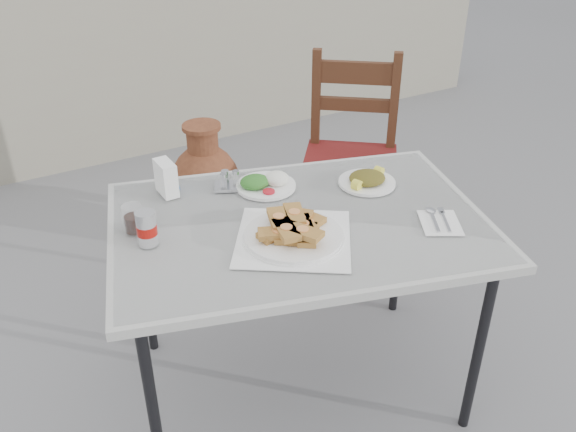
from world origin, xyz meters
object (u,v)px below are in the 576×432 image
soda_can (147,228)px  terracotta_urn (206,187)px  cafe_table (299,233)px  chair (351,158)px  salad_rice_plate (265,183)px  condiment_caddy (228,182)px  pide_plate (294,230)px  salad_chopped_plate (367,180)px  napkin_holder (166,178)px  cola_glass (133,220)px

soda_can → terracotta_urn: 1.37m
cafe_table → chair: 1.06m
salad_rice_plate → condiment_caddy: condiment_caddy is taller
pide_plate → salad_chopped_plate: pide_plate is taller
salad_rice_plate → terracotta_urn: (0.12, 0.94, -0.49)m
soda_can → condiment_caddy: 0.44m
soda_can → napkin_holder: (0.17, 0.29, 0.01)m
cafe_table → cola_glass: 0.56m
napkin_holder → terracotta_urn: 1.07m
salad_rice_plate → napkin_holder: napkin_holder is taller
condiment_caddy → terracotta_urn: bearing=74.2°
pide_plate → salad_chopped_plate: size_ratio=2.35×
cola_glass → chair: 1.39m
cola_glass → terracotta_urn: bearing=57.0°
napkin_holder → chair: bearing=15.6°
pide_plate → salad_chopped_plate: 0.48m
salad_chopped_plate → chair: size_ratio=0.21×
cafe_table → salad_rice_plate: bearing=88.5°
terracotta_urn → condiment_caddy: bearing=-105.8°
salad_chopped_plate → napkin_holder: size_ratio=1.70×
chair → terracotta_urn: chair is taller
cola_glass → napkin_holder: (0.19, 0.19, 0.02)m
napkin_holder → terracotta_urn: bearing=58.5°
pide_plate → condiment_caddy: 0.43m
pide_plate → chair: 1.20m
chair → soda_can: bearing=-115.4°
soda_can → terracotta_urn: (0.63, 1.10, -0.53)m
cafe_table → pide_plate: size_ratio=2.89×
condiment_caddy → salad_rice_plate: bearing=-27.7°
cafe_table → condiment_caddy: bearing=109.5°
salad_rice_plate → condiment_caddy: (-0.12, 0.06, 0.00)m
pide_plate → cola_glass: cola_glass is taller
pide_plate → soda_can: soda_can is taller
cola_glass → salad_chopped_plate: bearing=-7.2°
soda_can → condiment_caddy: size_ratio=0.93×
napkin_holder → condiment_caddy: size_ratio=1.02×
chair → terracotta_urn: size_ratio=1.54×
pide_plate → soda_can: size_ratio=4.35×
chair → salad_chopped_plate: bearing=-83.2°
salad_chopped_plate → condiment_caddy: (-0.47, 0.23, 0.01)m
soda_can → cafe_table: bearing=-12.3°
cafe_table → napkin_holder: napkin_holder is taller
pide_plate → napkin_holder: bearing=116.6°
napkin_holder → pide_plate: bearing=-65.1°
cola_glass → terracotta_urn: (0.65, 1.00, -0.51)m
salad_chopped_plate → cola_glass: size_ratio=2.27×
condiment_caddy → chair: 0.98m
pide_plate → condiment_caddy: size_ratio=4.06×
cafe_table → condiment_caddy: size_ratio=11.74×
condiment_caddy → salad_chopped_plate: bearing=-26.0°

